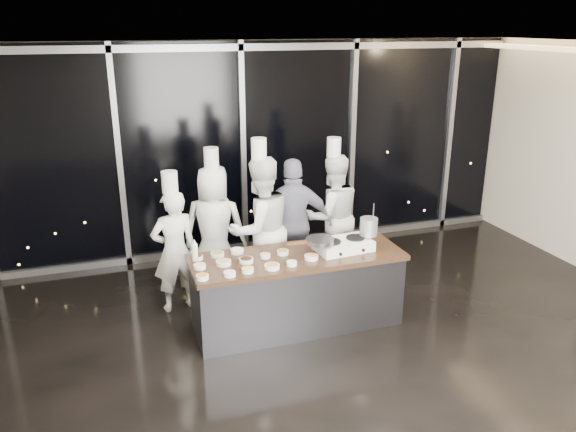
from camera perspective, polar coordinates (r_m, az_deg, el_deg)
name	(u,v)px	position (r m, az deg, el deg)	size (l,w,h in m)	color
ground	(324,365)	(6.16, 3.73, -14.85)	(9.00, 9.00, 0.00)	black
room_shell	(347,156)	(5.32, 6.01, 6.08)	(9.02, 7.02, 3.21)	beige
window_wall	(242,150)	(8.58, -4.65, 6.65)	(8.90, 0.11, 3.20)	black
demo_counter	(297,290)	(6.66, 0.90, -7.52)	(2.46, 0.86, 0.90)	#3C3C42
stove	(343,245)	(6.62, 5.64, -2.93)	(0.68, 0.46, 0.14)	white
frying_pan	(319,241)	(6.43, 3.20, -2.53)	(0.58, 0.35, 0.05)	slate
stock_pot	(369,227)	(6.71, 8.20, -1.08)	(0.21, 0.21, 0.21)	#BBBBBE
prep_bowls	(246,261)	(6.25, -4.33, -4.61)	(1.41, 0.73, 0.05)	white
squeeze_bottle	(195,250)	(6.36, -9.47, -3.48)	(0.07, 0.07, 0.26)	silver
chef_far_left	(174,249)	(7.03, -11.47, -3.32)	(0.63, 0.47, 1.78)	silver
chef_left	(214,228)	(7.47, -7.49, -1.18)	(0.98, 0.82, 1.94)	silver
chef_center	(260,228)	(7.15, -2.84, -1.27)	(1.07, 0.94, 2.11)	silver
guest	(294,224)	(7.49, 0.61, -0.79)	(1.10, 0.62, 1.78)	#16183D
chef_right	(332,216)	(7.82, 4.49, 0.02)	(0.87, 0.68, 1.99)	silver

